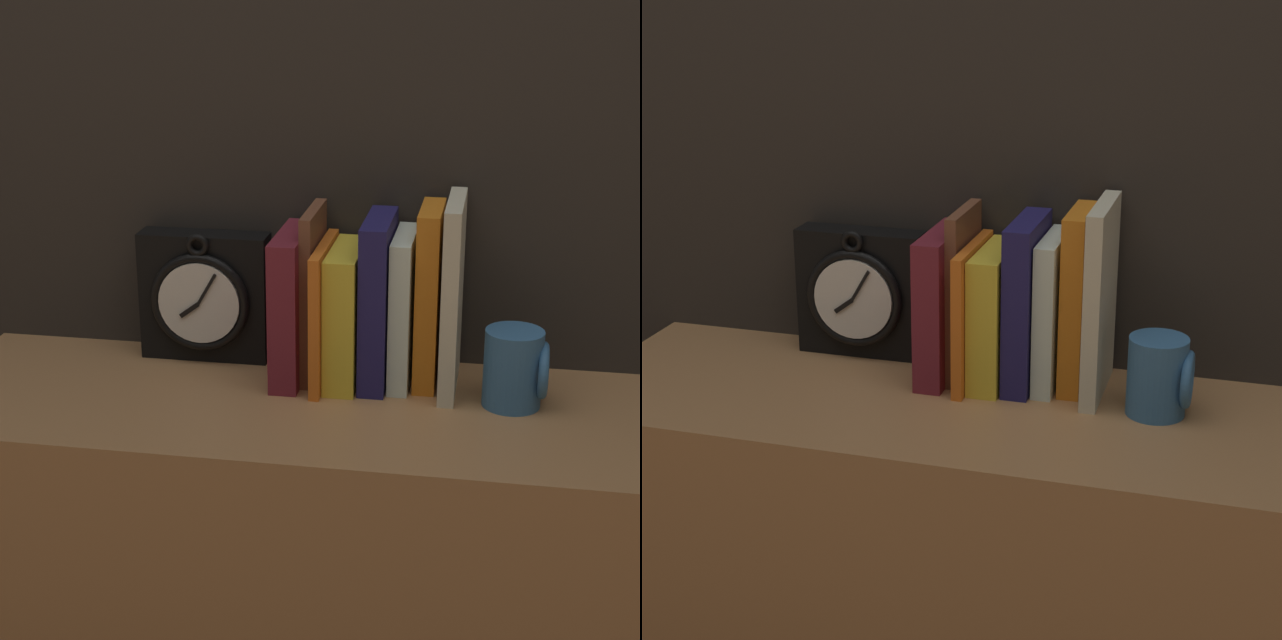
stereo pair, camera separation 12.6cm
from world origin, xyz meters
The scene contains 10 objects.
clock centered at (-0.18, 0.13, 0.85)m, with size 0.17×0.06×0.18m.
book_slot0_maroon centered at (-0.05, 0.08, 0.86)m, with size 0.04×0.14×0.19m.
book_slot1_brown centered at (-0.03, 0.10, 0.88)m, with size 0.01×0.12×0.22m.
book_slot2_orange centered at (-0.01, 0.08, 0.86)m, with size 0.01×0.15×0.18m.
book_slot3_yellow centered at (0.02, 0.09, 0.85)m, with size 0.04×0.14×0.17m.
book_slot4_navy centered at (0.06, 0.09, 0.87)m, with size 0.03×0.13×0.21m.
book_slot5_white centered at (0.09, 0.09, 0.86)m, with size 0.03×0.12×0.19m.
book_slot6_orange centered at (0.12, 0.10, 0.88)m, with size 0.03×0.11×0.23m.
book_slot7_cream centered at (0.15, 0.08, 0.89)m, with size 0.02×0.14×0.24m.
mug centered at (0.23, 0.04, 0.82)m, with size 0.08×0.07×0.10m.
Camera 2 is at (0.33, -1.14, 1.30)m, focal length 60.00 mm.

